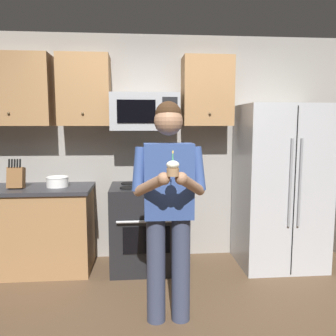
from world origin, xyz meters
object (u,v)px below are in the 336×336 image
at_px(refrigerator, 280,186).
at_px(bowl_large_white, 57,181).
at_px(oven_range, 146,227).
at_px(knife_block, 16,177).
at_px(cupcake, 173,168).
at_px(person, 169,201).
at_px(microwave, 145,112).

relative_size(refrigerator, bowl_large_white, 7.60).
distance_m(oven_range, knife_block, 1.47).
bearing_deg(cupcake, knife_block, 137.11).
bearing_deg(knife_block, person, -35.41).
xyz_separation_m(refrigerator, cupcake, (-1.34, -1.39, 0.39)).
height_order(bowl_large_white, cupcake, cupcake).
distance_m(knife_block, bowl_large_white, 0.42).
height_order(oven_range, bowl_large_white, bowl_large_white).
relative_size(oven_range, cupcake, 5.36).
height_order(refrigerator, bowl_large_white, refrigerator).
xyz_separation_m(knife_block, person, (1.51, -1.07, -0.04)).
relative_size(microwave, bowl_large_white, 3.12).
bearing_deg(bowl_large_white, microwave, 5.51).
relative_size(person, cupcake, 10.13).
distance_m(oven_range, microwave, 1.26).
bearing_deg(refrigerator, person, -141.63).
bearing_deg(oven_range, bowl_large_white, 178.28).
xyz_separation_m(refrigerator, bowl_large_white, (-2.44, 0.07, 0.08)).
height_order(knife_block, bowl_large_white, knife_block).
xyz_separation_m(person, cupcake, (-0.00, -0.33, 0.30)).
bearing_deg(cupcake, oven_range, 96.27).
bearing_deg(refrigerator, bowl_large_white, 178.42).
bearing_deg(cupcake, bowl_large_white, 127.03).
distance_m(oven_range, person, 1.23).
height_order(knife_block, cupcake, cupcake).
bearing_deg(microwave, cupcake, -84.21).
bearing_deg(person, microwave, 97.33).
xyz_separation_m(microwave, knife_block, (-1.35, -0.15, -0.68)).
xyz_separation_m(oven_range, knife_block, (-1.35, -0.03, 0.57)).
bearing_deg(knife_block, bowl_large_white, 8.07).
bearing_deg(knife_block, microwave, 6.29).
xyz_separation_m(bowl_large_white, person, (1.10, -1.13, 0.02)).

